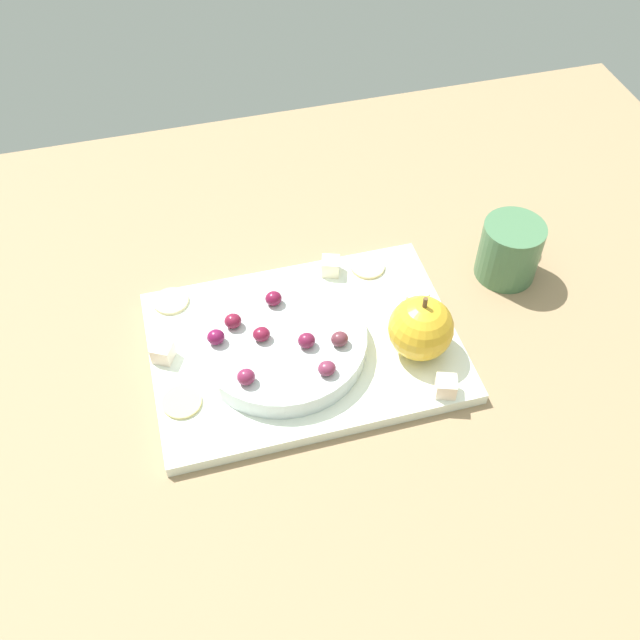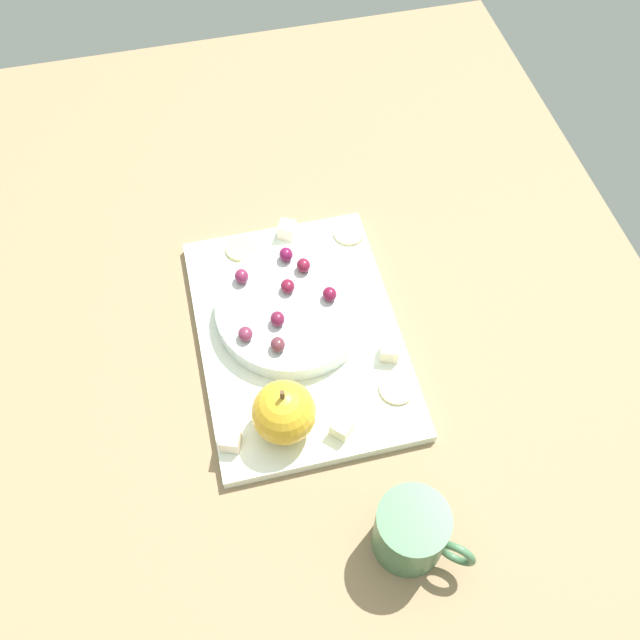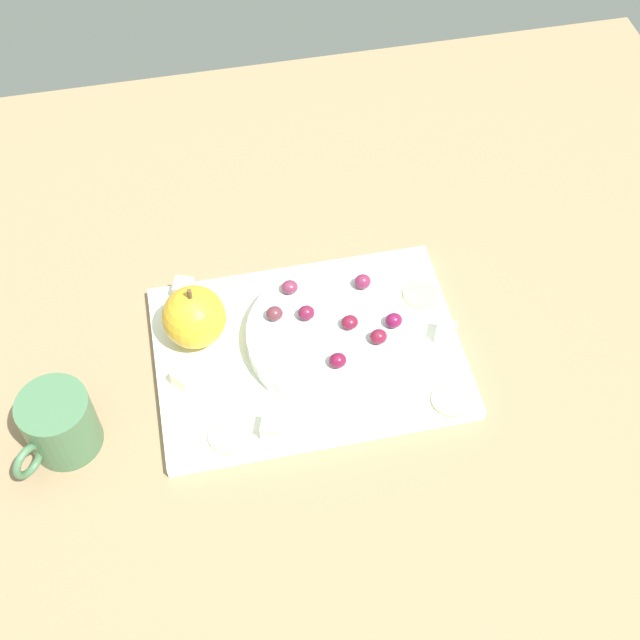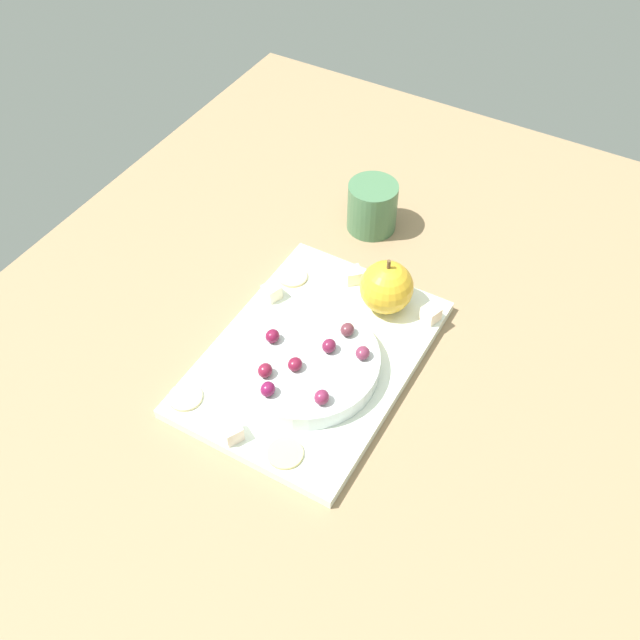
{
  "view_description": "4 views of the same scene",
  "coord_description": "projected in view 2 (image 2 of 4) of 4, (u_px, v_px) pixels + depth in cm",
  "views": [
    {
      "loc": [
        12.22,
        46.27,
        69.02
      ],
      "look_at": [
        -0.92,
        -2.79,
        9.83
      ],
      "focal_mm": 40.55,
      "sensor_mm": 36.0,
      "label": 1
    },
    {
      "loc": [
        -44.63,
        5.02,
        79.08
      ],
      "look_at": [
        -0.78,
        -5.37,
        10.42
      ],
      "focal_mm": 39.74,
      "sensor_mm": 36.0,
      "label": 2
    },
    {
      "loc": [
        -8.69,
        -55.86,
        84.62
      ],
      "look_at": [
        2.49,
        -1.6,
        9.03
      ],
      "focal_mm": 47.59,
      "sensor_mm": 36.0,
      "label": 3
    },
    {
      "loc": [
        51.59,
        26.97,
        78.37
      ],
      "look_at": [
        -1.78,
        -3.6,
        9.75
      ],
      "focal_mm": 41.37,
      "sensor_mm": 36.0,
      "label": 4
    }
  ],
  "objects": [
    {
      "name": "table",
      "position": [
        277.0,
        358.0,
        0.89
      ],
      "size": [
        125.86,
        100.1,
        4.7
      ],
      "primitive_type": "cube",
      "color": "#907453",
      "rests_on": "ground"
    },
    {
      "name": "platter",
      "position": [
        299.0,
        335.0,
        0.87
      ],
      "size": [
        33.99,
        24.07,
        1.48
      ],
      "primitive_type": "cube",
      "color": "white",
      "rests_on": "table"
    },
    {
      "name": "serving_dish",
      "position": [
        292.0,
        310.0,
        0.87
      ],
      "size": [
        18.64,
        18.64,
        2.44
      ],
      "primitive_type": "cylinder",
      "color": "silver",
      "rests_on": "platter"
    },
    {
      "name": "apple_whole",
      "position": [
        284.0,
        413.0,
        0.76
      ],
      "size": [
        7.1,
        7.1,
        7.1
      ],
      "primitive_type": "sphere",
      "color": "gold",
      "rests_on": "platter"
    },
    {
      "name": "apple_stem",
      "position": [
        282.0,
        395.0,
        0.73
      ],
      "size": [
        0.5,
        0.5,
        1.2
      ],
      "primitive_type": "cylinder",
      "color": "brown",
      "rests_on": "apple_whole"
    },
    {
      "name": "cheese_cube_0",
      "position": [
        390.0,
        351.0,
        0.84
      ],
      "size": [
        2.69,
        2.69,
        2.11
      ],
      "primitive_type": "cube",
      "rotation": [
        0.0,
        0.0,
        1.23
      ],
      "color": "#F7E9CA",
      "rests_on": "platter"
    },
    {
      "name": "cheese_cube_1",
      "position": [
        342.0,
        428.0,
        0.78
      ],
      "size": [
        2.98,
        2.98,
        2.11
      ],
      "primitive_type": "cube",
      "rotation": [
        0.0,
        0.0,
        0.77
      ],
      "color": "#F2EDBE",
      "rests_on": "platter"
    },
    {
      "name": "cheese_cube_2",
      "position": [
        287.0,
        230.0,
        0.94
      ],
      "size": [
        2.85,
        2.85,
        2.11
      ],
      "primitive_type": "cube",
      "rotation": [
        0.0,
        0.0,
        1.08
      ],
      "color": "#F9E0C9",
      "rests_on": "platter"
    },
    {
      "name": "cheese_cube_3",
      "position": [
        230.0,
        441.0,
        0.77
      ],
      "size": [
        2.68,
        2.68,
        2.11
      ],
      "primitive_type": "cube",
      "rotation": [
        0.0,
        0.0,
        1.24
      ],
      "color": "#F8E1C8",
      "rests_on": "platter"
    },
    {
      "name": "cracker_0",
      "position": [
        349.0,
        233.0,
        0.95
      ],
      "size": [
        4.15,
        4.15,
        0.4
      ],
      "primitive_type": "cylinder",
      "color": "#D1BE8A",
      "rests_on": "platter"
    },
    {
      "name": "cracker_1",
      "position": [
        241.0,
        249.0,
        0.93
      ],
      "size": [
        4.15,
        4.15,
        0.4
      ],
      "primitive_type": "cylinder",
      "color": "#D7C47B",
      "rests_on": "platter"
    },
    {
      "name": "cracker_2",
      "position": [
        397.0,
        389.0,
        0.82
      ],
      "size": [
        4.15,
        4.15,
        0.4
      ],
      "primitive_type": "cylinder",
      "color": "#D4BC85",
      "rests_on": "platter"
    },
    {
      "name": "grape_0",
      "position": [
        279.0,
        344.0,
        0.81
      ],
      "size": [
        1.89,
        1.7,
        1.62
      ],
      "primitive_type": "ellipsoid",
      "color": "brown",
      "rests_on": "serving_dish"
    },
    {
      "name": "grape_1",
      "position": [
        277.0,
        319.0,
        0.83
      ],
      "size": [
        1.89,
        1.7,
        1.72
      ],
      "primitive_type": "ellipsoid",
      "color": "maroon",
      "rests_on": "serving_dish"
    },
    {
      "name": "grape_2",
      "position": [
        304.0,
        265.0,
        0.88
      ],
      "size": [
        1.89,
        1.7,
        1.69
      ],
      "primitive_type": "ellipsoid",
      "color": "maroon",
      "rests_on": "serving_dish"
    },
    {
      "name": "grape_3",
      "position": [
        242.0,
        276.0,
        0.87
      ],
      "size": [
        1.89,
        1.7,
        1.77
      ],
      "primitive_type": "ellipsoid",
      "color": "maroon",
      "rests_on": "serving_dish"
    },
    {
      "name": "grape_4",
      "position": [
        246.0,
        336.0,
        0.82
      ],
      "size": [
        1.89,
        1.7,
        1.51
      ],
      "primitive_type": "ellipsoid",
      "color": "#702943",
      "rests_on": "serving_dish"
    },
    {
      "name": "grape_5",
      "position": [
        330.0,
        294.0,
        0.85
      ],
      "size": [
        1.89,
        1.7,
        1.65
      ],
      "primitive_type": "ellipsoid",
      "color": "maroon",
      "rests_on": "serving_dish"
    },
    {
      "name": "grape_6",
      "position": [
        288.0,
        286.0,
        0.86
      ],
      "size": [
        1.89,
        1.7,
        1.54
      ],
      "primitive_type": "ellipsoid",
      "color": "maroon",
      "rests_on": "serving_dish"
    },
    {
      "name": "grape_7",
      "position": [
        286.0,
        255.0,
        0.89
      ],
      "size": [
        1.89,
        1.7,
        1.71
      ],
      "primitive_type": "ellipsoid",
      "color": "maroon",
      "rests_on": "serving_dish"
    },
    {
      "name": "cup",
      "position": [
        412.0,
        531.0,
        0.71
      ],
      "size": [
        8.48,
        9.2,
        7.59
      ],
      "color": "#436F49",
      "rests_on": "table"
    }
  ]
}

